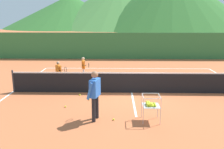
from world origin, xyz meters
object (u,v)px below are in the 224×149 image
object	(u,v)px
tennis_ball_2	(80,95)
tennis_ball_8	(89,99)
tennis_net	(132,82)
tennis_ball_6	(65,107)
ball_cart	(150,104)
instructor	(95,91)
student_1	(84,66)
tennis_ball_4	(113,119)
tennis_ball_5	(97,99)
student_0	(59,71)

from	to	relation	value
tennis_ball_2	tennis_ball_8	world-z (taller)	same
tennis_net	tennis_ball_6	bearing A→B (deg)	-144.53
ball_cart	tennis_ball_2	size ratio (longest dim) A/B	13.22
instructor	tennis_ball_2	size ratio (longest dim) A/B	25.17
student_1	tennis_ball_4	distance (m)	6.02
tennis_net	tennis_ball_4	bearing A→B (deg)	-104.54
tennis_ball_4	student_1	bearing A→B (deg)	107.45
tennis_ball_2	tennis_ball_5	distance (m)	1.01
tennis_ball_4	tennis_ball_8	xyz separation A→B (m)	(-1.07, 2.02, 0.00)
ball_cart	tennis_ball_5	size ratio (longest dim) A/B	13.22
instructor	student_1	bearing A→B (deg)	101.63
tennis_net	tennis_ball_2	bearing A→B (deg)	-168.69
tennis_ball_5	tennis_ball_6	size ratio (longest dim) A/B	1.00
tennis_ball_4	student_0	bearing A→B (deg)	123.39
ball_cart	tennis_ball_5	world-z (taller)	ball_cart
student_0	ball_cart	bearing A→B (deg)	-46.82
tennis_ball_2	tennis_ball_5	world-z (taller)	same
tennis_ball_2	ball_cart	bearing A→B (deg)	-43.29
tennis_net	tennis_ball_5	bearing A→B (deg)	-145.55
student_1	tennis_ball_4	bearing A→B (deg)	-72.55
student_0	tennis_ball_4	distance (m)	5.30
instructor	student_1	world-z (taller)	instructor
tennis_net	instructor	bearing A→B (deg)	-115.15
student_1	ball_cart	xyz separation A→B (m)	(3.03, -5.72, -0.15)
tennis_ball_5	tennis_ball_8	xyz separation A→B (m)	(-0.35, -0.03, 0.00)
tennis_ball_4	tennis_ball_8	size ratio (longest dim) A/B	1.00
student_0	tennis_ball_5	distance (m)	3.27
student_1	tennis_ball_5	xyz separation A→B (m)	(1.07, -3.66, -0.71)
tennis_ball_8	tennis_ball_4	bearing A→B (deg)	-62.09
ball_cart	tennis_ball_4	size ratio (longest dim) A/B	13.22
tennis_ball_2	tennis_ball_4	bearing A→B (deg)	-59.27
ball_cart	tennis_ball_4	xyz separation A→B (m)	(-1.24, 0.01, -0.56)
student_1	tennis_ball_2	world-z (taller)	student_1
tennis_ball_4	tennis_ball_6	distance (m)	2.23
ball_cart	tennis_ball_8	bearing A→B (deg)	138.62
student_0	student_1	xyz separation A→B (m)	(1.10, 1.32, 0.01)
student_1	tennis_ball_5	distance (m)	3.88
instructor	tennis_ball_6	size ratio (longest dim) A/B	25.17
tennis_net	tennis_ball_6	size ratio (longest dim) A/B	164.11
ball_cart	tennis_ball_4	bearing A→B (deg)	179.40
ball_cart	tennis_ball_8	world-z (taller)	ball_cart
student_0	tennis_net	bearing A→B (deg)	-19.30
tennis_ball_2	tennis_ball_5	size ratio (longest dim) A/B	1.00
tennis_ball_8	instructor	bearing A→B (deg)	-77.41
ball_cart	tennis_ball_6	bearing A→B (deg)	159.36
tennis_ball_2	tennis_ball_8	size ratio (longest dim) A/B	1.00
tennis_ball_6	tennis_ball_8	size ratio (longest dim) A/B	1.00
student_1	tennis_ball_4	world-z (taller)	student_1
tennis_net	student_1	bearing A→B (deg)	134.83
tennis_net	student_1	world-z (taller)	student_1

